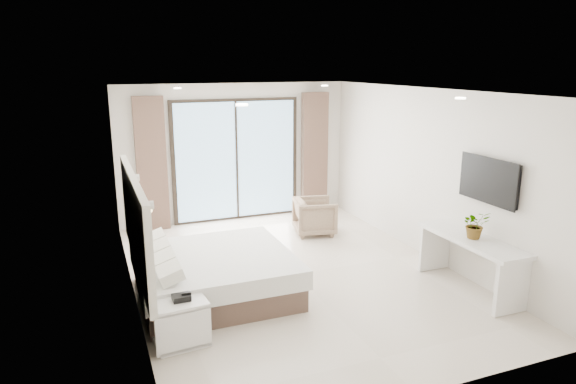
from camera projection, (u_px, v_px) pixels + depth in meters
name	position (u px, v px, depth m)	size (l,w,h in m)	color
ground	(295.00, 274.00, 7.68)	(6.20, 6.20, 0.00)	beige
room_shell	(266.00, 163.00, 7.85)	(4.62, 6.22, 2.72)	silver
bed	(213.00, 274.00, 6.92)	(2.03, 1.94, 0.71)	brown
nightstand	(180.00, 322.00, 5.73)	(0.61, 0.52, 0.52)	white
phone	(181.00, 298.00, 5.66)	(0.20, 0.15, 0.07)	black
console_desk	(471.00, 251.00, 7.02)	(0.54, 1.72, 0.77)	white
plant	(475.00, 228.00, 6.90)	(0.35, 0.39, 0.30)	#33662D
armchair	(315.00, 215.00, 9.42)	(0.71, 0.66, 0.73)	#937A60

